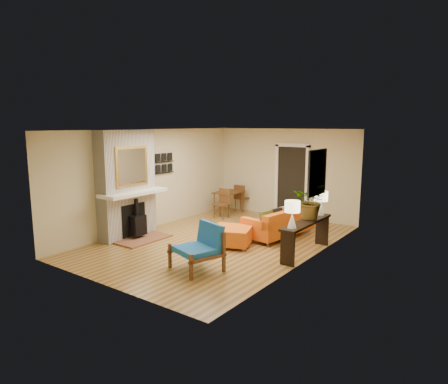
# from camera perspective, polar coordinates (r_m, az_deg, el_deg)

# --- Properties ---
(room_shell) EXTENTS (6.50, 6.50, 6.50)m
(room_shell) POSITION_cam_1_polar(r_m,az_deg,el_deg) (11.14, 9.95, 1.86)
(room_shell) COLOR #B98947
(room_shell) RESTS_ON ground
(fireplace) EXTENTS (1.09, 1.68, 2.60)m
(fireplace) POSITION_cam_1_polar(r_m,az_deg,el_deg) (9.87, -13.62, 0.73)
(fireplace) COLOR white
(fireplace) RESTS_ON ground
(sofa) EXTENTS (1.11, 2.07, 0.78)m
(sofa) POSITION_cam_1_polar(r_m,az_deg,el_deg) (9.91, 8.24, -4.36)
(sofa) COLOR silver
(sofa) RESTS_ON ground
(ottoman) EXTENTS (1.08, 1.08, 0.42)m
(ottoman) POSITION_cam_1_polar(r_m,az_deg,el_deg) (9.10, 1.14, -6.18)
(ottoman) COLOR silver
(ottoman) RESTS_ON ground
(blue_chair) EXTENTS (1.04, 1.03, 0.87)m
(blue_chair) POSITION_cam_1_polar(r_m,az_deg,el_deg) (7.65, -3.23, -7.52)
(blue_chair) COLOR brown
(blue_chair) RESTS_ON ground
(dining_table) EXTENTS (0.71, 1.59, 0.85)m
(dining_table) POSITION_cam_1_polar(r_m,az_deg,el_deg) (12.18, 0.91, -0.59)
(dining_table) COLOR brown
(dining_table) RESTS_ON ground
(console_table) EXTENTS (0.34, 1.85, 0.72)m
(console_table) POSITION_cam_1_polar(r_m,az_deg,el_deg) (8.59, 11.71, -5.05)
(console_table) COLOR black
(console_table) RESTS_ON ground
(lamp_near) EXTENTS (0.30, 0.30, 0.54)m
(lamp_near) POSITION_cam_1_polar(r_m,az_deg,el_deg) (7.87, 9.73, -2.71)
(lamp_near) COLOR white
(lamp_near) RESTS_ON console_table
(lamp_far) EXTENTS (0.30, 0.30, 0.54)m
(lamp_far) POSITION_cam_1_polar(r_m,az_deg,el_deg) (9.12, 13.67, -1.13)
(lamp_far) COLOR white
(lamp_far) RESTS_ON console_table
(houseplant) EXTENTS (0.84, 0.77, 0.80)m
(houseplant) POSITION_cam_1_polar(r_m,az_deg,el_deg) (8.67, 12.39, -1.22)
(houseplant) COLOR #1E5919
(houseplant) RESTS_ON console_table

